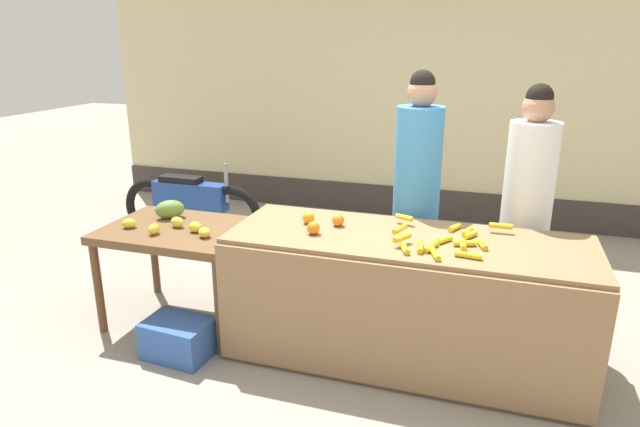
# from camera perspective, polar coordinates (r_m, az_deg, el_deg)

# --- Properties ---
(ground_plane) EXTENTS (24.00, 24.00, 0.00)m
(ground_plane) POSITION_cam_1_polar(r_m,az_deg,el_deg) (3.98, 2.60, -13.55)
(ground_plane) COLOR gray
(market_wall_back) EXTENTS (7.90, 0.23, 3.07)m
(market_wall_back) POSITION_cam_1_polar(r_m,az_deg,el_deg) (6.56, 10.38, 12.59)
(market_wall_back) COLOR beige
(market_wall_back) RESTS_ON ground
(fruit_stall_counter) EXTENTS (2.29, 0.83, 0.86)m
(fruit_stall_counter) POSITION_cam_1_polar(r_m,az_deg,el_deg) (3.69, 8.77, -8.80)
(fruit_stall_counter) COLOR olive
(fruit_stall_counter) RESTS_ON ground
(side_table_wooden) EXTENTS (1.07, 0.79, 0.75)m
(side_table_wooden) POSITION_cam_1_polar(r_m,az_deg,el_deg) (4.17, -14.36, -2.56)
(side_table_wooden) COLOR brown
(side_table_wooden) RESTS_ON ground
(banana_bunch_pile) EXTENTS (0.76, 0.65, 0.07)m
(banana_bunch_pile) POSITION_cam_1_polar(r_m,az_deg,el_deg) (3.46, 12.74, -2.62)
(banana_bunch_pile) COLOR yellow
(banana_bunch_pile) RESTS_ON fruit_stall_counter
(orange_pile) EXTENTS (0.29, 0.29, 0.09)m
(orange_pile) POSITION_cam_1_polar(r_m,az_deg,el_deg) (3.64, -0.05, -0.89)
(orange_pile) COLOR orange
(orange_pile) RESTS_ON fruit_stall_counter
(mango_papaya_pile) EXTENTS (0.75, 0.53, 0.14)m
(mango_papaya_pile) POSITION_cam_1_polar(r_m,az_deg,el_deg) (4.22, -15.23, -0.24)
(mango_papaya_pile) COLOR yellow
(mango_papaya_pile) RESTS_ON side_table_wooden
(vendor_woman_blue_shirt) EXTENTS (0.34, 0.34, 1.86)m
(vendor_woman_blue_shirt) POSITION_cam_1_polar(r_m,az_deg,el_deg) (4.13, 9.95, 1.64)
(vendor_woman_blue_shirt) COLOR #33333D
(vendor_woman_blue_shirt) RESTS_ON ground
(vendor_woman_white_shirt) EXTENTS (0.34, 0.34, 1.78)m
(vendor_woman_white_shirt) POSITION_cam_1_polar(r_m,az_deg,el_deg) (4.12, 20.59, 0.16)
(vendor_woman_white_shirt) COLOR #33333D
(vendor_woman_white_shirt) RESTS_ON ground
(parked_motorcycle) EXTENTS (1.60, 0.18, 0.88)m
(parked_motorcycle) POSITION_cam_1_polar(r_m,az_deg,el_deg) (5.88, -13.26, 0.85)
(parked_motorcycle) COLOR black
(parked_motorcycle) RESTS_ON ground
(produce_crate) EXTENTS (0.47, 0.36, 0.26)m
(produce_crate) POSITION_cam_1_polar(r_m,az_deg,el_deg) (3.92, -14.47, -12.42)
(produce_crate) COLOR #3359A5
(produce_crate) RESTS_ON ground
(produce_sack) EXTENTS (0.45, 0.46, 0.55)m
(produce_sack) POSITION_cam_1_polar(r_m,az_deg,el_deg) (4.59, -0.84, -5.22)
(produce_sack) COLOR maroon
(produce_sack) RESTS_ON ground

